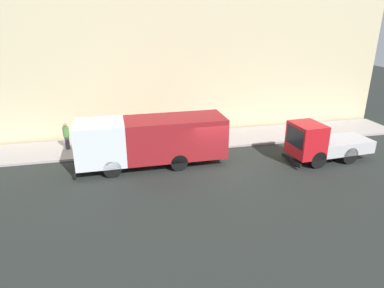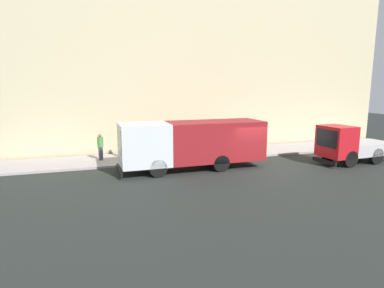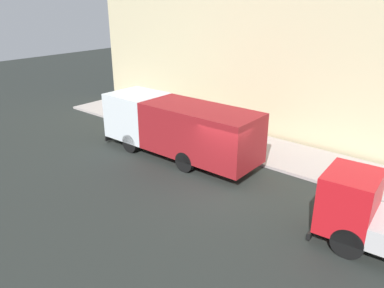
{
  "view_description": "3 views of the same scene",
  "coord_description": "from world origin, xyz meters",
  "px_view_note": "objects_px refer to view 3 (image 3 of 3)",
  "views": [
    {
      "loc": [
        -16.83,
        5.23,
        8.14
      ],
      "look_at": [
        1.13,
        1.16,
        1.2
      ],
      "focal_mm": 31.73,
      "sensor_mm": 36.0,
      "label": 1
    },
    {
      "loc": [
        -16.26,
        9.08,
        4.81
      ],
      "look_at": [
        0.82,
        3.66,
        1.6
      ],
      "focal_mm": 30.22,
      "sensor_mm": 36.0,
      "label": 2
    },
    {
      "loc": [
        -11.48,
        -8.12,
        7.51
      ],
      "look_at": [
        0.77,
        2.06,
        1.21
      ],
      "focal_mm": 35.08,
      "sensor_mm": 36.0,
      "label": 3
    }
  ],
  "objects_px": {
    "pedestrian_standing": "(155,105)",
    "street_sign_post": "(228,126)",
    "pedestrian_walking": "(175,107)",
    "pedestrian_third": "(187,109)",
    "large_utility_truck": "(178,126)"
  },
  "relations": [
    {
      "from": "pedestrian_standing",
      "to": "pedestrian_third",
      "type": "bearing_deg",
      "value": -65.55
    },
    {
      "from": "pedestrian_walking",
      "to": "pedestrian_standing",
      "type": "xyz_separation_m",
      "value": [
        -0.43,
        1.35,
        0.01
      ]
    },
    {
      "from": "large_utility_truck",
      "to": "street_sign_post",
      "type": "xyz_separation_m",
      "value": [
        1.92,
        -1.68,
        -0.13
      ]
    },
    {
      "from": "pedestrian_walking",
      "to": "pedestrian_standing",
      "type": "height_order",
      "value": "pedestrian_standing"
    },
    {
      "from": "pedestrian_walking",
      "to": "pedestrian_standing",
      "type": "distance_m",
      "value": 1.41
    },
    {
      "from": "pedestrian_third",
      "to": "street_sign_post",
      "type": "relative_size",
      "value": 0.72
    },
    {
      "from": "pedestrian_third",
      "to": "large_utility_truck",
      "type": "bearing_deg",
      "value": -171.52
    },
    {
      "from": "pedestrian_walking",
      "to": "pedestrian_third",
      "type": "relative_size",
      "value": 1.03
    },
    {
      "from": "pedestrian_standing",
      "to": "street_sign_post",
      "type": "relative_size",
      "value": 0.76
    },
    {
      "from": "pedestrian_standing",
      "to": "street_sign_post",
      "type": "xyz_separation_m",
      "value": [
        -1.52,
        -6.74,
        0.45
      ]
    },
    {
      "from": "pedestrian_walking",
      "to": "pedestrian_standing",
      "type": "bearing_deg",
      "value": 160.99
    },
    {
      "from": "large_utility_truck",
      "to": "pedestrian_walking",
      "type": "relative_size",
      "value": 5.17
    },
    {
      "from": "pedestrian_standing",
      "to": "pedestrian_third",
      "type": "xyz_separation_m",
      "value": [
        0.75,
        -2.12,
        -0.05
      ]
    },
    {
      "from": "large_utility_truck",
      "to": "pedestrian_third",
      "type": "bearing_deg",
      "value": 34.49
    },
    {
      "from": "pedestrian_standing",
      "to": "pedestrian_third",
      "type": "relative_size",
      "value": 1.06
    }
  ]
}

